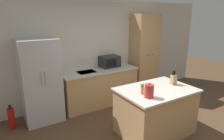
{
  "coord_description": "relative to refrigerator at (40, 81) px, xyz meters",
  "views": [
    {
      "loc": [
        -2.37,
        -2.29,
        2.27
      ],
      "look_at": [
        -0.12,
        1.4,
        1.05
      ],
      "focal_mm": 32.0,
      "sensor_mm": 36.0,
      "label": 1
    }
  ],
  "objects": [
    {
      "name": "refrigerator",
      "position": [
        0.0,
        0.0,
        0.0
      ],
      "size": [
        0.78,
        0.74,
        1.79
      ],
      "color": "#B7BABC",
      "rests_on": "ground_plane"
    },
    {
      "name": "knife_block",
      "position": [
        2.22,
        -1.66,
        0.12
      ],
      "size": [
        0.11,
        0.08,
        0.29
      ],
      "color": "tan",
      "rests_on": "kitchen_island"
    },
    {
      "name": "kitchen_island",
      "position": [
        1.75,
        -1.68,
        -0.44
      ],
      "size": [
        1.41,
        0.99,
        0.91
      ],
      "color": "tan",
      "rests_on": "ground_plane"
    },
    {
      "name": "pantry_cabinet",
      "position": [
        2.92,
        0.09,
        0.24
      ],
      "size": [
        0.72,
        0.55,
        2.28
      ],
      "color": "tan",
      "rests_on": "ground_plane"
    },
    {
      "name": "kettle",
      "position": [
        1.37,
        -1.9,
        0.13
      ],
      "size": [
        0.16,
        0.16,
        0.25
      ],
      "color": "#B72D28",
      "rests_on": "kitchen_island"
    },
    {
      "name": "back_counter",
      "position": [
        1.44,
        0.04,
        -0.43
      ],
      "size": [
        1.97,
        0.68,
        0.92
      ],
      "color": "tan",
      "rests_on": "ground_plane"
    },
    {
      "name": "spice_bottle_green_herb",
      "position": [
        1.44,
        -1.72,
        0.08
      ],
      "size": [
        0.05,
        0.05,
        0.15
      ],
      "color": "#B2281E",
      "rests_on": "kitchen_island"
    },
    {
      "name": "spice_bottle_amber_oil",
      "position": [
        1.36,
        -1.73,
        0.09
      ],
      "size": [
        0.05,
        0.05,
        0.16
      ],
      "color": "orange",
      "rests_on": "kitchen_island"
    },
    {
      "name": "microwave",
      "position": [
        1.81,
        0.15,
        0.17
      ],
      "size": [
        0.49,
        0.37,
        0.29
      ],
      "color": "#232326",
      "rests_on": "back_counter"
    },
    {
      "name": "spice_bottle_short_red",
      "position": [
        1.55,
        -1.67,
        0.07
      ],
      "size": [
        0.04,
        0.04,
        0.12
      ],
      "color": "orange",
      "rests_on": "kitchen_island"
    },
    {
      "name": "fire_extinguisher",
      "position": [
        -0.65,
        -0.06,
        -0.67
      ],
      "size": [
        0.13,
        0.13,
        0.52
      ],
      "color": "red",
      "rests_on": "ground_plane"
    },
    {
      "name": "spice_bottle_tall_dark",
      "position": [
        1.54,
        -1.51,
        0.06
      ],
      "size": [
        0.06,
        0.06,
        0.11
      ],
      "color": "#337033",
      "rests_on": "kitchen_island"
    },
    {
      "name": "wall_back",
      "position": [
        1.58,
        0.39,
        0.4
      ],
      "size": [
        7.2,
        0.06,
        2.6
      ],
      "color": "beige",
      "rests_on": "ground_plane"
    }
  ]
}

